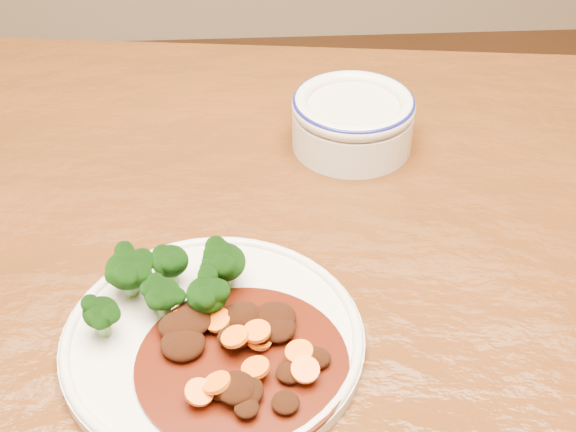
{
  "coord_description": "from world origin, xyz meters",
  "views": [
    {
      "loc": [
        -0.03,
        -0.46,
        1.21
      ],
      "look_at": [
        -0.0,
        0.09,
        0.77
      ],
      "focal_mm": 50.0,
      "sensor_mm": 36.0,
      "label": 1
    }
  ],
  "objects": [
    {
      "name": "mince_stew",
      "position": [
        -0.05,
        -0.06,
        0.77
      ],
      "size": [
        0.16,
        0.16,
        0.02
      ],
      "color": "#3F1106",
      "rests_on": "dinner_plate"
    },
    {
      "name": "dip_bowl",
      "position": [
        0.07,
        0.23,
        0.78
      ],
      "size": [
        0.12,
        0.12,
        0.06
      ],
      "rotation": [
        0.0,
        0.0,
        0.09
      ],
      "color": "beige",
      "rests_on": "dining_table"
    },
    {
      "name": "dining_table",
      "position": [
        -0.0,
        0.0,
        0.67
      ],
      "size": [
        1.6,
        1.08,
        0.75
      ],
      "rotation": [
        0.0,
        0.0,
        -0.12
      ],
      "color": "#52260E",
      "rests_on": "ground"
    },
    {
      "name": "broccoli_florets",
      "position": [
        -0.1,
        -0.0,
        0.78
      ],
      "size": [
        0.12,
        0.08,
        0.04
      ],
      "color": "#659B50",
      "rests_on": "dinner_plate"
    },
    {
      "name": "dinner_plate",
      "position": [
        -0.07,
        -0.04,
        0.76
      ],
      "size": [
        0.23,
        0.23,
        0.01
      ],
      "rotation": [
        0.0,
        0.0,
        0.37
      ],
      "color": "silver",
      "rests_on": "dining_table"
    }
  ]
}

